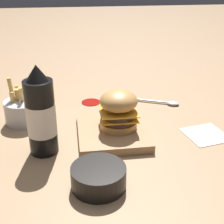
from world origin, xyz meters
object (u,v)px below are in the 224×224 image
at_px(ketchup_bottle, 41,115).
at_px(side_bowl, 99,176).
at_px(burger, 119,109).
at_px(fries_basket, 24,111).
at_px(serving_board, 112,131).
at_px(spoon, 167,103).

bearing_deg(ketchup_bottle, side_bowl, -142.09).
height_order(burger, fries_basket, fries_basket).
distance_m(burger, side_bowl, 0.24).
bearing_deg(serving_board, ketchup_bottle, 107.43).
relative_size(serving_board, spoon, 1.51).
distance_m(fries_basket, side_bowl, 0.40).
bearing_deg(serving_board, burger, -84.35).
xyz_separation_m(side_bowl, spoon, (0.41, -0.28, -0.02)).
relative_size(serving_board, side_bowl, 1.87).
height_order(fries_basket, side_bowl, fries_basket).
distance_m(serving_board, burger, 0.07).
xyz_separation_m(burger, spoon, (0.19, -0.20, -0.07)).
height_order(side_bowl, spoon, side_bowl).
bearing_deg(serving_board, side_bowl, 164.67).
bearing_deg(side_bowl, serving_board, -15.33).
bearing_deg(side_bowl, spoon, -34.41).
relative_size(burger, spoon, 0.73).
bearing_deg(burger, ketchup_bottle, 106.41).
relative_size(ketchup_bottle, spoon, 1.56).
distance_m(ketchup_bottle, side_bowl, 0.22).
relative_size(burger, fries_basket, 0.78).
relative_size(serving_board, ketchup_bottle, 0.97).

